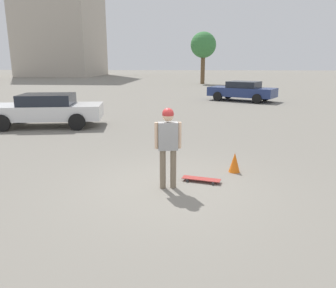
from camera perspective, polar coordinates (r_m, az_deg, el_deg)
The scene contains 7 objects.
ground_plane at distance 7.22m, azimuth 0.00°, elevation -7.62°, with size 220.00×220.00×0.00m, color gray.
person at distance 6.89m, azimuth 0.00°, elevation 0.77°, with size 0.56×0.27×1.75m.
skateboard at distance 7.58m, azimuth 5.80°, elevation -6.09°, with size 0.91×0.43×0.08m.
car_parked_near at distance 14.84m, azimuth -20.52°, elevation 5.68°, with size 4.96×2.67×1.37m.
car_parked_far at distance 23.97m, azimuth 12.80°, elevation 9.06°, with size 4.92×3.80×1.37m.
tree_distant at distance 42.47m, azimuth 6.17°, elevation 16.67°, with size 3.15×3.15×6.34m.
traffic_cone at distance 8.31m, azimuth 11.52°, elevation -3.15°, with size 0.28×0.28×0.50m.
Camera 1 is at (0.59, -6.68, 2.66)m, focal length 35.00 mm.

